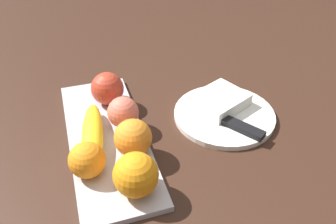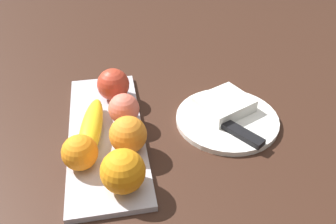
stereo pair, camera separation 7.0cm
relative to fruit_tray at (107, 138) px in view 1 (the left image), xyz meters
The scene contains 11 objects.
ground_plane 0.03m from the fruit_tray, 52.07° to the right, with size 2.40×2.40×0.00m, color #361F15.
fruit_tray is the anchor object (origin of this frame).
apple 0.12m from the fruit_tray, 12.04° to the right, with size 0.07×0.07×0.07m, color #BB3925.
banana 0.04m from the fruit_tray, 118.76° to the left, with size 0.19×0.04×0.04m, color yellow.
orange_near_apple 0.11m from the fruit_tray, 152.98° to the left, with size 0.06×0.06×0.06m, color orange.
orange_near_banana 0.16m from the fruit_tray, behind, with size 0.07×0.07×0.07m, color orange.
orange_center 0.08m from the fruit_tray, 145.60° to the right, with size 0.07×0.07×0.07m, color orange.
peach 0.06m from the fruit_tray, 58.78° to the right, with size 0.06×0.06×0.06m, color #E26B56.
dinner_plate 0.25m from the fruit_tray, 90.00° to the right, with size 0.21×0.21×0.01m, color white.
folded_napkin 0.25m from the fruit_tray, 83.94° to the right, with size 0.09×0.11×0.03m, color white.
knife 0.26m from the fruit_tray, 101.39° to the right, with size 0.16×0.12×0.01m.
Camera 1 is at (-0.55, 0.07, 0.47)m, focal length 37.90 mm.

